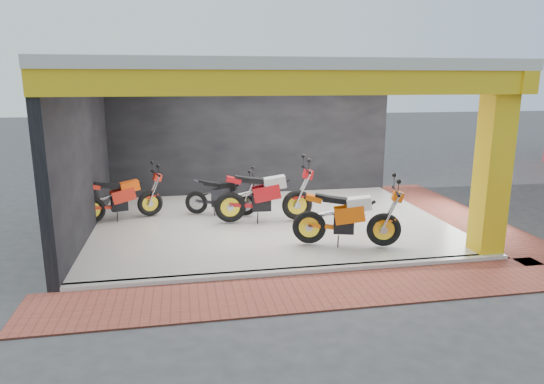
{
  "coord_description": "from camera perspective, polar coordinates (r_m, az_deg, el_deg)",
  "views": [
    {
      "loc": [
        -1.98,
        -8.81,
        3.34
      ],
      "look_at": [
        -0.04,
        1.57,
        0.9
      ],
      "focal_mm": 32.0,
      "sensor_mm": 36.0,
      "label": 1
    }
  ],
  "objects": [
    {
      "name": "moto_row_b",
      "position": [
        11.73,
        -3.19,
        -0.14
      ],
      "size": [
        2.01,
        1.24,
        1.15
      ],
      "primitive_type": null,
      "rotation": [
        0.0,
        0.0,
        -0.31
      ],
      "color": "black",
      "rests_on": "showroom_floor"
    },
    {
      "name": "showroom_floor",
      "position": [
        11.47,
        -0.18,
        -3.66
      ],
      "size": [
        8.0,
        6.0,
        0.1
      ],
      "primitive_type": "cube",
      "color": "white",
      "rests_on": "ground"
    },
    {
      "name": "header_beam_right",
      "position": [
        12.35,
        18.82,
        12.15
      ],
      "size": [
        0.3,
        6.4,
        0.4
      ],
      "primitive_type": "cube",
      "color": "gold",
      "rests_on": "corner_column"
    },
    {
      "name": "floor_kerb",
      "position": [
        8.68,
        3.48,
        -9.27
      ],
      "size": [
        8.0,
        0.2,
        0.1
      ],
      "primitive_type": "cube",
      "color": "white",
      "rests_on": "ground"
    },
    {
      "name": "moto_row_a",
      "position": [
        11.29,
        3.0,
        0.19
      ],
      "size": [
        2.46,
        1.03,
        1.48
      ],
      "primitive_type": null,
      "rotation": [
        0.0,
        0.0,
        -0.05
      ],
      "color": "#AE1218",
      "rests_on": "showroom_floor"
    },
    {
      "name": "showroom_ceiling",
      "position": [
        10.99,
        -0.19,
        14.37
      ],
      "size": [
        8.4,
        6.4,
        0.2
      ],
      "primitive_type": "cube",
      "color": "beige",
      "rests_on": "corner_column"
    },
    {
      "name": "moto_row_c",
      "position": [
        12.03,
        -14.22,
        0.09
      ],
      "size": [
        2.21,
        1.35,
        1.27
      ],
      "primitive_type": null,
      "rotation": [
        0.0,
        0.0,
        0.3
      ],
      "color": "red",
      "rests_on": "showroom_floor"
    },
    {
      "name": "moto_hero",
      "position": [
        9.75,
        13.11,
        -2.48
      ],
      "size": [
        2.42,
        1.46,
        1.39
      ],
      "primitive_type": null,
      "rotation": [
        0.0,
        0.0,
        -0.29
      ],
      "color": "#F25E0A",
      "rests_on": "showroom_floor"
    },
    {
      "name": "header_beam_front",
      "position": [
        8.06,
        3.76,
        12.71
      ],
      "size": [
        8.4,
        0.3,
        0.4
      ],
      "primitive_type": "cube",
      "color": "gold",
      "rests_on": "corner_column"
    },
    {
      "name": "ground",
      "position": [
        9.63,
        1.99,
        -7.3
      ],
      "size": [
        80.0,
        80.0,
        0.0
      ],
      "primitive_type": "plane",
      "color": "#2D2D30",
      "rests_on": "ground"
    },
    {
      "name": "left_wall",
      "position": [
        11.13,
        -21.48,
        3.89
      ],
      "size": [
        0.2,
        6.2,
        3.5
      ],
      "primitive_type": "cube",
      "color": "black",
      "rests_on": "ground"
    },
    {
      "name": "paver_right",
      "position": [
        13.19,
        20.82,
        -2.47
      ],
      "size": [
        1.4,
        7.0,
        0.03
      ],
      "primitive_type": "cube",
      "color": "brown",
      "rests_on": "ground"
    },
    {
      "name": "back_wall",
      "position": [
        14.14,
        -2.47,
        6.54
      ],
      "size": [
        8.2,
        0.2,
        3.5
      ],
      "primitive_type": "cube",
      "color": "black",
      "rests_on": "ground"
    },
    {
      "name": "corner_column",
      "position": [
        10.02,
        24.55,
        2.7
      ],
      "size": [
        0.5,
        0.5,
        3.5
      ],
      "primitive_type": "cube",
      "color": "gold",
      "rests_on": "ground"
    },
    {
      "name": "paver_front",
      "position": [
        8.0,
        4.85,
        -11.57
      ],
      "size": [
        9.0,
        1.4,
        0.03
      ],
      "primitive_type": "cube",
      "color": "brown",
      "rests_on": "ground"
    }
  ]
}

